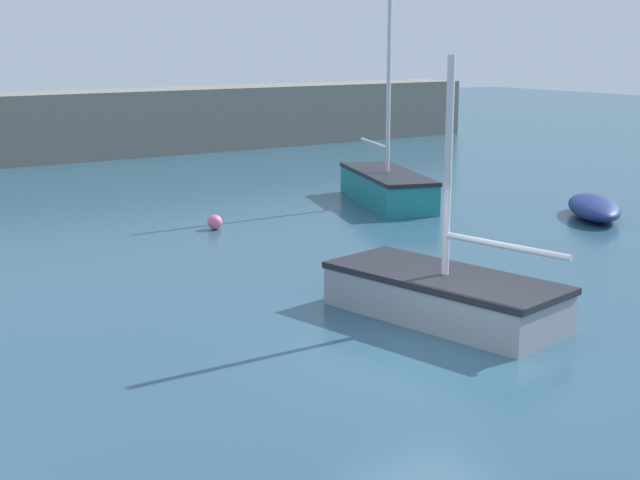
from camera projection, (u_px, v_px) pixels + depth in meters
The scene contains 5 objects.
ground_plane at pixel (434, 362), 14.26m from camera, with size 120.00×120.00×0.20m, color #284C60.
rowboat_blue_near at pixel (594, 207), 25.15m from camera, with size 3.06×3.34×0.61m.
sailboat_short_mast at pixel (444, 295), 16.08m from camera, with size 2.67×4.78×4.70m.
sailboat_tall_mast at pixel (387, 186), 27.39m from camera, with size 3.13×5.14×6.49m.
mooring_buoy_pink at pixel (215, 222), 23.67m from camera, with size 0.40×0.40×0.40m, color #EA668C.
Camera 1 is at (-8.98, -10.21, 4.95)m, focal length 50.00 mm.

